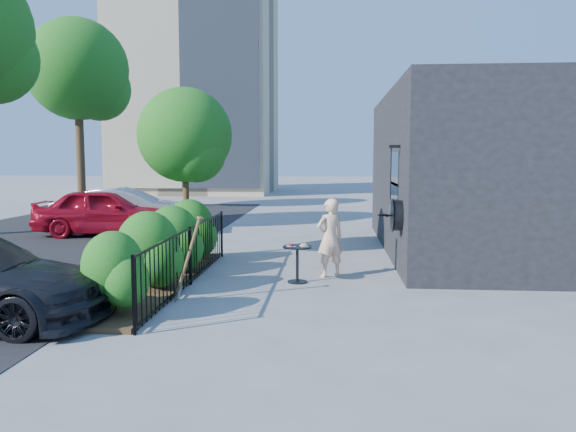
# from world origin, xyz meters

# --- Properties ---
(ground) EXTENTS (120.00, 120.00, 0.00)m
(ground) POSITION_xyz_m (0.00, 0.00, 0.00)
(ground) COLOR gray
(ground) RESTS_ON ground
(shop_building) EXTENTS (6.22, 9.00, 4.00)m
(shop_building) POSITION_xyz_m (5.50, 4.50, 2.00)
(shop_building) COLOR black
(shop_building) RESTS_ON ground
(fence) EXTENTS (0.05, 6.05, 1.10)m
(fence) POSITION_xyz_m (-1.50, 0.00, 0.56)
(fence) COLOR black
(fence) RESTS_ON ground
(planting_bed) EXTENTS (1.30, 6.00, 0.08)m
(planting_bed) POSITION_xyz_m (-2.20, 0.00, 0.04)
(planting_bed) COLOR #382616
(planting_bed) RESTS_ON ground
(shrubs) EXTENTS (1.10, 5.60, 1.24)m
(shrubs) POSITION_xyz_m (-2.10, 0.10, 0.70)
(shrubs) COLOR #1F5613
(shrubs) RESTS_ON ground
(patio_tree) EXTENTS (2.20, 2.20, 3.94)m
(patio_tree) POSITION_xyz_m (-2.24, 2.76, 2.76)
(patio_tree) COLOR #3F2B19
(patio_tree) RESTS_ON ground
(street) EXTENTS (9.00, 30.00, 0.01)m
(street) POSITION_xyz_m (-7.00, 3.00, 0.00)
(street) COLOR black
(street) RESTS_ON ground
(street_tree_far) EXTENTS (4.40, 4.40, 8.28)m
(street_tree_far) POSITION_xyz_m (-9.94, 13.96, 5.92)
(street_tree_far) COLOR #3F2B19
(street_tree_far) RESTS_ON ground
(cafe_table) EXTENTS (0.56, 0.56, 0.75)m
(cafe_table) POSITION_xyz_m (0.48, 0.35, 0.49)
(cafe_table) COLOR black
(cafe_table) RESTS_ON ground
(woman) EXTENTS (0.68, 0.60, 1.57)m
(woman) POSITION_xyz_m (1.10, 0.93, 0.79)
(woman) COLOR beige
(woman) RESTS_ON ground
(shovel) EXTENTS (0.50, 0.19, 1.46)m
(shovel) POSITION_xyz_m (-1.26, -1.17, 0.64)
(shovel) COLOR brown
(shovel) RESTS_ON ground
(car_red) EXTENTS (4.42, 2.04, 1.47)m
(car_red) POSITION_xyz_m (-5.67, 6.35, 0.73)
(car_red) COLOR #A30D20
(car_red) RESTS_ON ground
(car_silver) EXTENTS (4.49, 2.15, 1.42)m
(car_silver) POSITION_xyz_m (-5.31, 6.93, 0.71)
(car_silver) COLOR #AAAAAE
(car_silver) RESTS_ON ground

